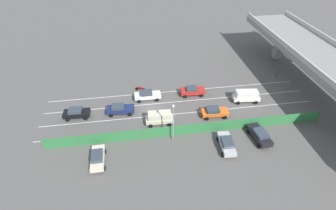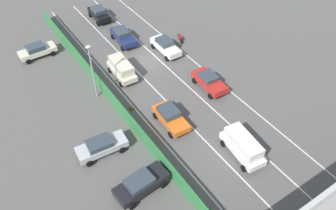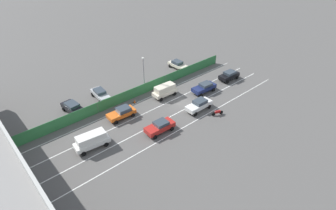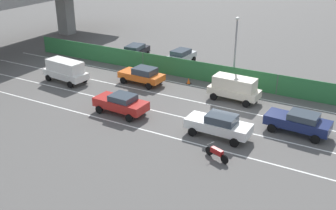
% 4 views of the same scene
% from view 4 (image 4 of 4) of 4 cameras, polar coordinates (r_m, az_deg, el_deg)
% --- Properties ---
extents(ground_plane, '(300.00, 300.00, 0.00)m').
position_cam_4_polar(ground_plane, '(31.26, 8.84, -1.87)').
color(ground_plane, '#565451').
extents(lane_line_left_edge, '(0.14, 46.29, 0.01)m').
position_cam_4_polar(lane_line_left_edge, '(29.32, -4.15, -3.44)').
color(lane_line_left_edge, silver).
rests_on(lane_line_left_edge, ground).
extents(lane_line_mid_left, '(0.14, 46.29, 0.01)m').
position_cam_4_polar(lane_line_mid_left, '(31.85, -0.90, -1.06)').
color(lane_line_mid_left, silver).
rests_on(lane_line_mid_left, ground).
extents(lane_line_mid_right, '(0.14, 46.29, 0.01)m').
position_cam_4_polar(lane_line_mid_right, '(34.52, 1.86, 0.97)').
color(lane_line_mid_right, silver).
rests_on(lane_line_mid_right, ground).
extents(lane_line_right_edge, '(0.14, 46.29, 0.01)m').
position_cam_4_polar(lane_line_right_edge, '(37.29, 4.21, 2.70)').
color(lane_line_right_edge, silver).
rests_on(lane_line_right_edge, ground).
extents(green_fence, '(0.10, 42.39, 1.89)m').
position_cam_4_polar(green_fence, '(38.39, 5.32, 4.79)').
color(green_fence, '#2D753D').
rests_on(green_fence, ground).
extents(car_sedan_red, '(2.20, 4.49, 1.64)m').
position_cam_4_polar(car_sedan_red, '(31.52, -6.80, 0.30)').
color(car_sedan_red, red).
rests_on(car_sedan_red, ground).
extents(car_sedan_navy, '(2.25, 4.64, 1.63)m').
position_cam_4_polar(car_sedan_navy, '(29.78, 18.38, -2.28)').
color(car_sedan_navy, navy).
rests_on(car_sedan_navy, ground).
extents(car_van_white, '(2.41, 4.79, 2.15)m').
position_cam_4_polar(car_van_white, '(39.24, -14.63, 4.95)').
color(car_van_white, silver).
rests_on(car_van_white, ground).
extents(car_taxi_orange, '(2.23, 4.43, 1.65)m').
position_cam_4_polar(car_taxi_orange, '(37.65, -3.74, 4.39)').
color(car_taxi_orange, orange).
rests_on(car_taxi_orange, ground).
extents(car_van_cream, '(2.13, 4.45, 2.10)m').
position_cam_4_polar(car_van_cream, '(34.17, 9.57, 2.54)').
color(car_van_cream, beige).
rests_on(car_van_cream, ground).
extents(car_hatchback_white, '(1.99, 4.65, 1.71)m').
position_cam_4_polar(car_hatchback_white, '(28.02, 7.38, -2.81)').
color(car_hatchback_white, silver).
rests_on(car_hatchback_white, ground).
extents(motorcycle, '(0.89, 1.86, 0.93)m').
position_cam_4_polar(motorcycle, '(25.49, 7.07, -6.90)').
color(motorcycle, black).
rests_on(motorcycle, ground).
extents(parked_wagon_silver, '(4.62, 2.21, 1.59)m').
position_cam_4_polar(parked_wagon_silver, '(43.38, 1.77, 7.06)').
color(parked_wagon_silver, '#B2B5B7').
rests_on(parked_wagon_silver, ground).
extents(parked_sedan_dark, '(4.72, 2.38, 1.63)m').
position_cam_4_polar(parked_sedan_dark, '(45.22, -4.88, 7.72)').
color(parked_sedan_dark, black).
rests_on(parked_sedan_dark, ground).
extents(street_lamp, '(0.60, 0.36, 6.38)m').
position_cam_4_polar(street_lamp, '(37.24, 9.77, 8.75)').
color(street_lamp, gray).
rests_on(street_lamp, ground).
extents(traffic_cone, '(0.47, 0.47, 0.57)m').
position_cam_4_polar(traffic_cone, '(37.85, 2.99, 3.47)').
color(traffic_cone, orange).
rests_on(traffic_cone, ground).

